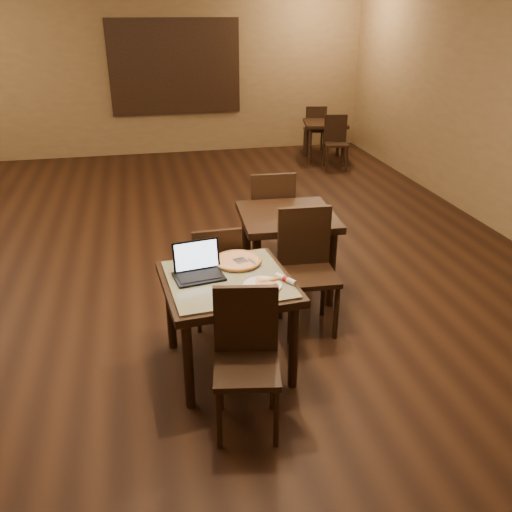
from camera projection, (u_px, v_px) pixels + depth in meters
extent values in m
plane|color=black|center=(175.00, 265.00, 5.88)|extent=(10.00, 10.00, 0.00)
cube|color=olive|center=(147.00, 70.00, 9.68)|extent=(8.00, 0.02, 3.00)
cube|color=#245984|center=(175.00, 67.00, 9.73)|extent=(2.20, 0.04, 1.50)
cube|color=black|center=(175.00, 67.00, 9.70)|extent=(2.34, 0.02, 1.64)
cylinder|color=black|center=(188.00, 364.00, 3.66)|extent=(0.07, 0.07, 0.71)
cylinder|color=black|center=(170.00, 309.00, 4.32)|extent=(0.07, 0.07, 0.71)
cylinder|color=black|center=(293.00, 345.00, 3.86)|extent=(0.07, 0.07, 0.71)
cylinder|color=black|center=(261.00, 296.00, 4.52)|extent=(0.07, 0.07, 0.71)
cube|color=black|center=(227.00, 283.00, 3.94)|extent=(0.99, 0.99, 0.06)
cube|color=#173797|center=(227.00, 279.00, 3.92)|extent=(0.91, 0.91, 0.02)
cylinder|color=black|center=(219.00, 420.00, 3.36)|extent=(0.04, 0.04, 0.45)
cylinder|color=black|center=(220.00, 383.00, 3.68)|extent=(0.04, 0.04, 0.45)
cylinder|color=black|center=(276.00, 418.00, 3.37)|extent=(0.04, 0.04, 0.45)
cylinder|color=black|center=(273.00, 382.00, 3.69)|extent=(0.04, 0.04, 0.45)
cube|color=black|center=(247.00, 369.00, 3.42)|extent=(0.48, 0.48, 0.04)
cube|color=black|center=(246.00, 319.00, 3.48)|extent=(0.42, 0.11, 0.48)
cylinder|color=black|center=(231.00, 287.00, 4.96)|extent=(0.04, 0.04, 0.43)
cylinder|color=black|center=(239.00, 305.00, 4.65)|extent=(0.04, 0.04, 0.43)
cylinder|color=black|center=(193.00, 291.00, 4.88)|extent=(0.04, 0.04, 0.43)
cylinder|color=black|center=(199.00, 310.00, 4.58)|extent=(0.04, 0.04, 0.43)
cube|color=black|center=(215.00, 274.00, 4.67)|extent=(0.41, 0.41, 0.04)
cube|color=black|center=(217.00, 256.00, 4.40)|extent=(0.40, 0.05, 0.46)
cube|color=black|center=(199.00, 277.00, 3.92)|extent=(0.38, 0.29, 0.02)
cube|color=black|center=(196.00, 255.00, 3.98)|extent=(0.35, 0.10, 0.23)
cube|color=silver|center=(196.00, 255.00, 3.97)|extent=(0.32, 0.09, 0.20)
cylinder|color=white|center=(262.00, 286.00, 3.80)|extent=(0.27, 0.27, 0.01)
cylinder|color=silver|center=(238.00, 262.00, 4.15)|extent=(0.33, 0.33, 0.01)
cylinder|color=#F6E6A4|center=(238.00, 261.00, 4.15)|extent=(0.36, 0.36, 0.02)
torus|color=#B8763B|center=(237.00, 260.00, 4.14)|extent=(0.37, 0.37, 0.02)
cube|color=silver|center=(241.00, 260.00, 4.13)|extent=(0.16, 0.25, 0.01)
cylinder|color=white|center=(286.00, 279.00, 3.86)|extent=(0.13, 0.18, 0.04)
cylinder|color=#B01517|center=(286.00, 279.00, 3.86)|extent=(0.05, 0.05, 0.04)
cylinder|color=black|center=(310.00, 146.00, 9.44)|extent=(0.06, 0.06, 0.65)
cylinder|color=black|center=(307.00, 139.00, 9.97)|extent=(0.06, 0.06, 0.65)
cylinder|color=black|center=(343.00, 146.00, 9.45)|extent=(0.06, 0.06, 0.65)
cylinder|color=black|center=(338.00, 139.00, 9.98)|extent=(0.06, 0.06, 0.65)
cube|color=black|center=(325.00, 124.00, 9.57)|extent=(0.86, 0.86, 0.05)
cylinder|color=black|center=(327.00, 160.00, 9.09)|extent=(0.04, 0.04, 0.41)
cylinder|color=black|center=(324.00, 155.00, 9.38)|extent=(0.04, 0.04, 0.41)
cylinder|color=black|center=(347.00, 159.00, 9.09)|extent=(0.04, 0.04, 0.41)
cylinder|color=black|center=(343.00, 155.00, 9.39)|extent=(0.04, 0.04, 0.41)
cube|color=black|center=(336.00, 144.00, 9.14)|extent=(0.45, 0.45, 0.04)
cube|color=black|center=(336.00, 128.00, 9.20)|extent=(0.38, 0.11, 0.44)
cylinder|color=black|center=(321.00, 140.00, 10.44)|extent=(0.04, 0.04, 0.41)
cylinder|color=black|center=(324.00, 143.00, 10.14)|extent=(0.04, 0.04, 0.41)
cylinder|color=black|center=(304.00, 140.00, 10.44)|extent=(0.04, 0.04, 0.41)
cylinder|color=black|center=(306.00, 144.00, 10.14)|extent=(0.04, 0.04, 0.41)
cube|color=black|center=(314.00, 130.00, 10.20)|extent=(0.45, 0.45, 0.04)
cube|color=black|center=(316.00, 119.00, 9.94)|extent=(0.38, 0.11, 0.44)
cylinder|color=black|center=(257.00, 274.00, 4.83)|extent=(0.08, 0.08, 0.76)
cylinder|color=black|center=(246.00, 243.00, 5.44)|extent=(0.08, 0.08, 0.76)
cylinder|color=black|center=(331.00, 268.00, 4.93)|extent=(0.08, 0.08, 0.76)
cylinder|color=black|center=(312.00, 239.00, 5.55)|extent=(0.08, 0.08, 0.76)
cube|color=black|center=(287.00, 217.00, 5.02)|extent=(0.91, 0.91, 0.06)
cylinder|color=black|center=(290.00, 317.00, 4.42)|extent=(0.04, 0.04, 0.48)
cylinder|color=black|center=(281.00, 294.00, 4.77)|extent=(0.04, 0.04, 0.48)
cylinder|color=black|center=(336.00, 313.00, 4.48)|extent=(0.04, 0.04, 0.48)
cylinder|color=black|center=(323.00, 291.00, 4.83)|extent=(0.04, 0.04, 0.48)
cube|color=black|center=(309.00, 276.00, 4.51)|extent=(0.48, 0.48, 0.04)
cube|color=black|center=(304.00, 236.00, 4.58)|extent=(0.45, 0.07, 0.52)
cylinder|color=black|center=(283.00, 233.00, 6.07)|extent=(0.04, 0.04, 0.48)
cylinder|color=black|center=(290.00, 246.00, 5.72)|extent=(0.04, 0.04, 0.48)
cylinder|color=black|center=(249.00, 235.00, 6.01)|extent=(0.04, 0.04, 0.48)
cylinder|color=black|center=(254.00, 249.00, 5.66)|extent=(0.04, 0.04, 0.48)
cube|color=black|center=(269.00, 218.00, 5.76)|extent=(0.48, 0.48, 0.04)
cube|color=black|center=(273.00, 199.00, 5.45)|extent=(0.45, 0.07, 0.52)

